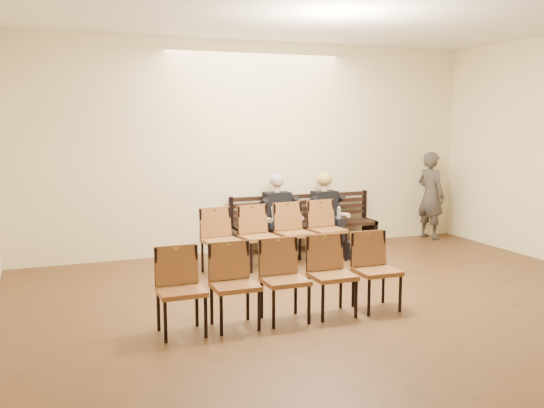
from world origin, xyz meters
The scene contains 11 objects.
ground centered at (0.00, 0.00, 0.00)m, with size 10.00×10.00×0.00m, color #53351C.
room_walls centered at (0.00, 0.79, 2.54)m, with size 8.02×10.01×3.51m.
bench centered at (0.79, 4.65, 0.23)m, with size 2.60×0.90×0.45m, color black.
seated_man centered at (0.25, 4.53, 0.65)m, with size 0.54×0.75×1.30m, color black, non-canonical shape.
seated_woman centered at (1.13, 4.53, 0.61)m, with size 0.52×0.72×1.22m, color black, non-canonical shape.
laptop centered at (0.26, 4.32, 0.57)m, with size 0.33×0.26×0.24m, color silver.
water_bottle centered at (1.21, 4.23, 0.55)m, with size 0.06×0.06×0.21m, color silver.
bag centered at (1.30, 3.76, 0.14)m, with size 0.38×0.26×0.28m, color black.
passerby centered at (3.37, 4.70, 0.94)m, with size 0.68×0.45×1.87m, color #38332E.
chair_row_front centered at (-0.10, 3.74, 0.48)m, with size 2.32×0.52×0.95m, color brown.
chair_row_back centered at (-0.95, 1.39, 0.46)m, with size 2.81×0.50×0.92m, color brown.
Camera 1 is at (-3.44, -4.62, 2.25)m, focal length 40.00 mm.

